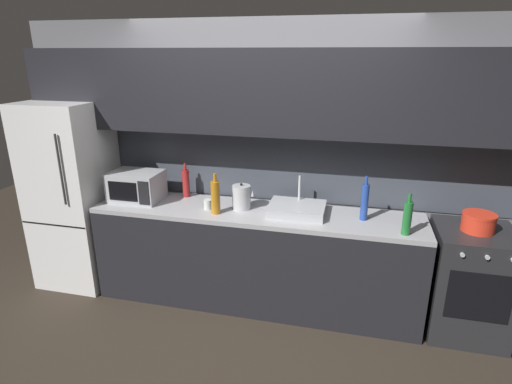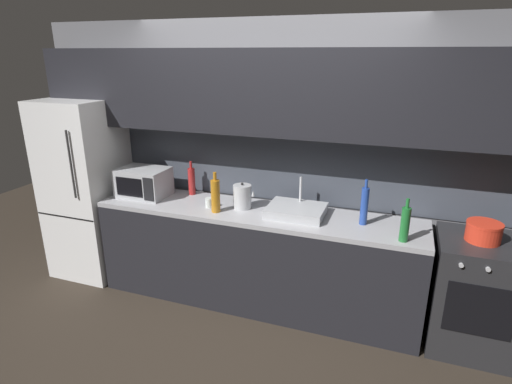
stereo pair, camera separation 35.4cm
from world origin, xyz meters
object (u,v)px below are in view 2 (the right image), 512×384
(kettle, at_px, (242,197))
(wine_bottle_blue, at_px, (364,206))
(wine_bottle_red, at_px, (192,181))
(cooking_pot, at_px, (484,232))
(wine_bottle_green, at_px, (405,224))
(wine_bottle_amber, at_px, (215,196))
(mug_clear, at_px, (209,203))
(microwave, at_px, (144,182))
(oven_range, at_px, (473,294))
(refrigerator, at_px, (87,189))

(kettle, distance_m, wine_bottle_blue, 1.05)
(wine_bottle_red, height_order, cooking_pot, wine_bottle_red)
(wine_bottle_green, bearing_deg, wine_bottle_amber, 177.54)
(wine_bottle_green, distance_m, wine_bottle_red, 2.00)
(wine_bottle_green, bearing_deg, mug_clear, 174.85)
(wine_bottle_amber, bearing_deg, microwave, 169.69)
(kettle, bearing_deg, mug_clear, -164.35)
(wine_bottle_blue, bearing_deg, wine_bottle_green, -35.30)
(wine_bottle_blue, distance_m, wine_bottle_amber, 1.24)
(oven_range, xyz_separation_m, wine_bottle_green, (-0.55, -0.20, 0.59))
(microwave, relative_size, wine_bottle_blue, 1.22)
(oven_range, relative_size, mug_clear, 10.55)
(wine_bottle_blue, xyz_separation_m, wine_bottle_green, (0.31, -0.22, -0.02))
(oven_range, relative_size, wine_bottle_green, 2.73)
(wine_bottle_green, bearing_deg, wine_bottle_blue, 144.70)
(wine_bottle_amber, distance_m, mug_clear, 0.17)
(kettle, bearing_deg, wine_bottle_green, -9.55)
(oven_range, xyz_separation_m, mug_clear, (-2.20, -0.05, 0.49))
(refrigerator, bearing_deg, oven_range, -0.02)
(oven_range, height_order, cooking_pot, cooking_pot)
(microwave, bearing_deg, wine_bottle_red, 25.49)
(wine_bottle_red, bearing_deg, wine_bottle_blue, -6.64)
(wine_bottle_blue, height_order, wine_bottle_red, wine_bottle_blue)
(wine_bottle_blue, relative_size, wine_bottle_red, 1.14)
(mug_clear, bearing_deg, wine_bottle_red, 139.86)
(microwave, height_order, wine_bottle_red, wine_bottle_red)
(oven_range, bearing_deg, microwave, 179.61)
(wine_bottle_green, xyz_separation_m, wine_bottle_red, (-1.96, 0.41, 0.00))
(wine_bottle_blue, relative_size, wine_bottle_green, 1.14)
(kettle, xyz_separation_m, wine_bottle_amber, (-0.18, -0.16, 0.04))
(microwave, xyz_separation_m, wine_bottle_blue, (2.06, 0.00, 0.02))
(microwave, bearing_deg, cooking_pot, -0.36)
(wine_bottle_green, bearing_deg, wine_bottle_red, 168.10)
(wine_bottle_red, distance_m, mug_clear, 0.42)
(refrigerator, distance_m, wine_bottle_blue, 2.75)
(oven_range, bearing_deg, wine_bottle_green, -160.41)
(wine_bottle_amber, relative_size, wine_bottle_red, 1.08)
(wine_bottle_red, bearing_deg, mug_clear, -40.14)
(wine_bottle_green, height_order, wine_bottle_red, wine_bottle_red)
(microwave, xyz_separation_m, cooking_pot, (2.92, -0.02, -0.06))
(microwave, distance_m, cooking_pot, 2.92)
(wine_bottle_red, bearing_deg, wine_bottle_amber, -39.74)
(wine_bottle_blue, bearing_deg, wine_bottle_amber, -172.84)
(refrigerator, xyz_separation_m, wine_bottle_amber, (1.51, -0.13, 0.15))
(kettle, bearing_deg, oven_range, -0.94)
(wine_bottle_blue, xyz_separation_m, cooking_pot, (0.86, -0.02, -0.09))
(mug_clear, bearing_deg, refrigerator, 177.95)
(kettle, height_order, cooking_pot, kettle)
(wine_bottle_blue, height_order, wine_bottle_amber, wine_bottle_blue)
(wine_bottle_red, xyz_separation_m, cooking_pot, (2.51, -0.21, -0.06))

